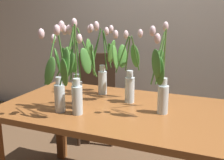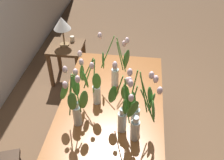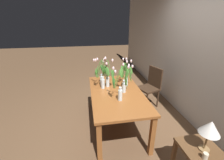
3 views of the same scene
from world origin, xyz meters
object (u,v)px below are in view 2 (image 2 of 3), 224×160
object	(u,v)px
tulip_vase_1	(75,103)
tulip_vase_3	(139,108)
table_lamp	(62,24)
tulip_vase_2	(137,122)
pillar_candle	(72,39)
side_table	(67,53)
tulip_vase_4	(93,86)
tulip_vase_5	(116,68)
tulip_vase_0	(124,109)
dining_table	(111,113)

from	to	relation	value
tulip_vase_1	tulip_vase_3	xyz separation A→B (m)	(0.03, -0.48, -0.02)
tulip_vase_1	table_lamp	distance (m)	1.59
tulip_vase_2	pillar_candle	bearing A→B (deg)	29.08
side_table	tulip_vase_4	bearing A→B (deg)	-153.42
tulip_vase_2	table_lamp	xyz separation A→B (m)	(1.57, 1.01, -0.06)
tulip_vase_5	tulip_vase_0	bearing A→B (deg)	-167.87
tulip_vase_4	tulip_vase_2	bearing A→B (deg)	-130.41
tulip_vase_0	side_table	bearing A→B (deg)	31.13
tulip_vase_2	side_table	bearing A→B (deg)	32.70
side_table	tulip_vase_3	bearing A→B (deg)	-145.25
tulip_vase_1	side_table	distance (m)	1.65
tulip_vase_0	tulip_vase_3	world-z (taller)	tulip_vase_3
tulip_vase_5	side_table	size ratio (longest dim) A/B	1.03
table_lamp	side_table	bearing A→B (deg)	-134.65
tulip_vase_0	table_lamp	size ratio (longest dim) A/B	1.43
tulip_vase_0	table_lamp	world-z (taller)	tulip_vase_0
table_lamp	pillar_candle	bearing A→B (deg)	-35.80
tulip_vase_2	table_lamp	distance (m)	1.87
tulip_vase_2	side_table	size ratio (longest dim) A/B	0.99
tulip_vase_0	tulip_vase_1	xyz separation A→B (m)	(0.01, 0.37, 0.01)
dining_table	tulip_vase_0	distance (m)	0.42
tulip_vase_3	tulip_vase_5	bearing A→B (deg)	24.28
dining_table	tulip_vase_5	size ratio (longest dim) A/B	2.82
tulip_vase_3	tulip_vase_4	distance (m)	0.45
tulip_vase_0	tulip_vase_3	bearing A→B (deg)	-72.87
tulip_vase_5	table_lamp	xyz separation A→B (m)	(0.97, 0.80, -0.09)
tulip_vase_5	tulip_vase_1	bearing A→B (deg)	153.94
tulip_vase_1	side_table	bearing A→B (deg)	19.68
dining_table	side_table	bearing A→B (deg)	31.96
tulip_vase_2	tulip_vase_3	world-z (taller)	tulip_vase_3
tulip_vase_3	table_lamp	world-z (taller)	tulip_vase_3
tulip_vase_1	side_table	xyz separation A→B (m)	(1.47, 0.53, -0.54)
tulip_vase_0	tulip_vase_5	xyz separation A→B (m)	(0.53, 0.11, -0.02)
tulip_vase_4	side_table	distance (m)	1.46
tulip_vase_0	tulip_vase_2	size ratio (longest dim) A/B	1.04
tulip_vase_1	tulip_vase_4	distance (m)	0.26
dining_table	pillar_candle	bearing A→B (deg)	27.45
side_table	tulip_vase_5	bearing A→B (deg)	-140.66
side_table	table_lamp	world-z (taller)	table_lamp
dining_table	tulip_vase_3	world-z (taller)	tulip_vase_3
dining_table	tulip_vase_5	xyz separation A→B (m)	(0.28, -0.01, 0.30)
dining_table	pillar_candle	world-z (taller)	dining_table
dining_table	table_lamp	bearing A→B (deg)	32.22
tulip_vase_1	tulip_vase_2	distance (m)	0.48
tulip_vase_1	side_table	world-z (taller)	tulip_vase_1
tulip_vase_1	pillar_candle	size ratio (longest dim) A/B	7.22
tulip_vase_3	tulip_vase_5	distance (m)	0.54
dining_table	pillar_candle	distance (m)	1.53
table_lamp	tulip_vase_1	bearing A→B (deg)	-159.88
tulip_vase_2	pillar_candle	xyz separation A→B (m)	(1.68, 0.93, -0.33)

